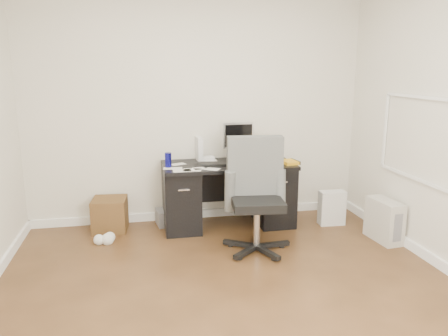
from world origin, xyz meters
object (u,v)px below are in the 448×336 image
(lcd_monitor, at_px, (238,141))
(office_chair, at_px, (257,196))
(desk, at_px, (228,193))
(keyboard, at_px, (219,164))
(wicker_basket, at_px, (110,214))
(pc_tower, at_px, (384,220))

(lcd_monitor, xyz_separation_m, office_chair, (-0.01, -0.90, -0.41))
(desk, distance_m, lcd_monitor, 0.61)
(lcd_monitor, bearing_deg, desk, -144.84)
(lcd_monitor, bearing_deg, keyboard, -148.09)
(desk, relative_size, wicker_basket, 4.01)
(wicker_basket, bearing_deg, office_chair, -30.83)
(lcd_monitor, distance_m, pc_tower, 1.83)
(desk, height_order, wicker_basket, desk)
(lcd_monitor, height_order, wicker_basket, lcd_monitor)
(lcd_monitor, xyz_separation_m, wicker_basket, (-1.50, -0.01, -0.80))
(pc_tower, xyz_separation_m, wicker_basket, (-2.91, 0.90, -0.04))
(desk, relative_size, lcd_monitor, 3.23)
(keyboard, xyz_separation_m, pc_tower, (1.67, -0.71, -0.54))
(keyboard, relative_size, office_chair, 0.43)
(keyboard, bearing_deg, lcd_monitor, 42.57)
(lcd_monitor, height_order, office_chair, lcd_monitor)
(keyboard, distance_m, office_chair, 0.77)
(desk, relative_size, keyboard, 3.03)
(desk, bearing_deg, pc_tower, -26.84)
(pc_tower, bearing_deg, desk, 147.99)
(keyboard, distance_m, wicker_basket, 1.38)
(office_chair, height_order, wicker_basket, office_chair)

